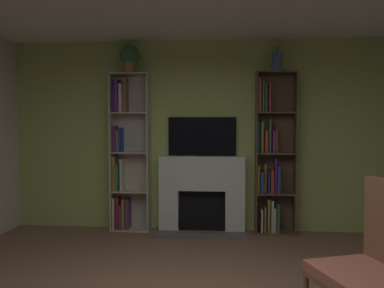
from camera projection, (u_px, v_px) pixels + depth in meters
The scene contains 8 objects.
wall_back_accent at pixel (203, 136), 5.76m from camera, with size 5.75×0.06×2.78m, color #AEC567.
fireplace at pixel (202, 192), 5.66m from camera, with size 1.33×0.52×1.10m.
tv at pixel (202, 136), 5.70m from camera, with size 0.99×0.06×0.56m, color black.
bookshelf_left at pixel (126, 156), 5.74m from camera, with size 0.56×0.27×2.29m.
bookshelf_right at pixel (271, 159), 5.57m from camera, with size 0.56×0.26×2.29m.
potted_plant at pixel (129, 57), 5.61m from camera, with size 0.28×0.28×0.40m.
vase_with_flowers at pixel (277, 61), 5.44m from camera, with size 0.14×0.14×0.46m.
armchair at pixel (374, 262), 2.87m from camera, with size 0.78×0.79×1.14m.
Camera 1 is at (0.32, -2.65, 1.56)m, focal length 36.53 mm.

